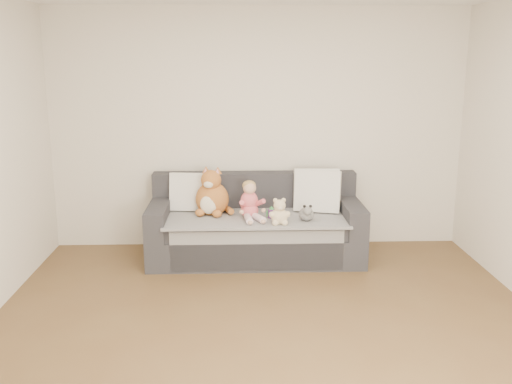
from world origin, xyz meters
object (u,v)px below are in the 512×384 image
sofa (255,228)px  teddy_bear (279,214)px  plush_cat (212,196)px  toddler (250,202)px  sippy_cup (271,212)px

sofa → teddy_bear: 0.53m
plush_cat → teddy_bear: size_ratio=1.97×
toddler → teddy_bear: bearing=-52.7°
toddler → sippy_cup: (0.22, -0.02, -0.10)m
sippy_cup → plush_cat: bearing=163.2°
teddy_bear → sippy_cup: (-0.07, 0.21, -0.04)m
plush_cat → sippy_cup: plush_cat is taller
sofa → sippy_cup: (0.16, -0.18, 0.23)m
toddler → sofa: bearing=57.1°
sofa → toddler: size_ratio=5.50×
toddler → teddy_bear: (0.28, -0.23, -0.06)m
teddy_bear → sofa: bearing=115.0°
sofa → plush_cat: bearing=-179.9°
toddler → plush_cat: size_ratio=0.76×
plush_cat → toddler: bearing=-8.1°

